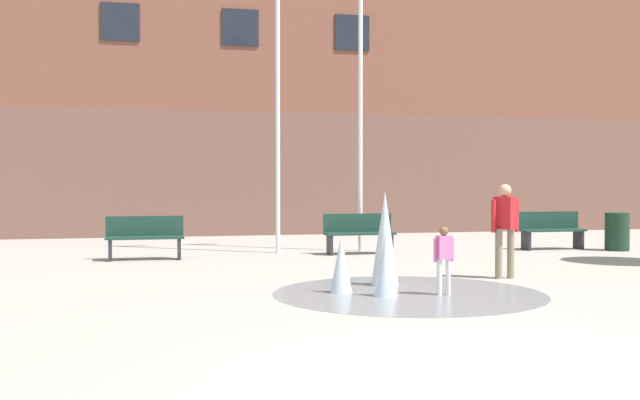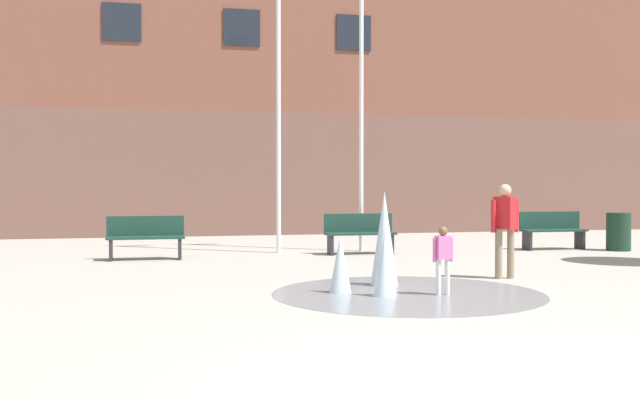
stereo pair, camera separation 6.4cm
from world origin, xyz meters
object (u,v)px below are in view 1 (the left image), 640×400
object	(u,v)px
adult_watching	(505,223)
trash_can	(617,232)
park_bench_under_left_flagpole	(145,237)
park_bench_near_trashcan	(551,230)
park_bench_center	(359,233)
flagpole_right	(362,73)
child_running	(444,255)
flagpole_left	(279,78)

from	to	relation	value
adult_watching	trash_can	size ratio (longest dim) A/B	1.77
adult_watching	trash_can	bearing A→B (deg)	-80.62
park_bench_under_left_flagpole	park_bench_near_trashcan	bearing A→B (deg)	1.66
park_bench_center	flagpole_right	size ratio (longest dim) A/B	0.20
park_bench_near_trashcan	trash_can	xyz separation A→B (m)	(1.36, -0.64, -0.03)
park_bench_under_left_flagpole	park_bench_center	distance (m)	4.72
child_running	park_bench_center	bearing A→B (deg)	-103.59
child_running	trash_can	xyz separation A→B (m)	(6.75, 5.67, -0.13)
park_bench_near_trashcan	flagpole_left	xyz separation A→B (m)	(-6.57, 0.60, 3.54)
park_bench_under_left_flagpole	flagpole_right	bearing A→B (deg)	10.01
child_running	flagpole_right	bearing A→B (deg)	-105.22
adult_watching	flagpole_left	distance (m)	6.86
park_bench_under_left_flagpole	park_bench_near_trashcan	size ratio (longest dim) A/B	1.00
child_running	flagpole_right	distance (m)	7.84
park_bench_under_left_flagpole	child_running	xyz separation A→B (m)	(4.18, -6.03, 0.10)
adult_watching	trash_can	world-z (taller)	adult_watching
park_bench_near_trashcan	adult_watching	xyz separation A→B (m)	(-3.66, -4.79, 0.45)
flagpole_right	park_bench_under_left_flagpole	bearing A→B (deg)	-169.99
park_bench_under_left_flagpole	adult_watching	size ratio (longest dim) A/B	1.01
child_running	adult_watching	bearing A→B (deg)	-147.37
flagpole_left	park_bench_under_left_flagpole	bearing A→B (deg)	-163.71
park_bench_near_trashcan	child_running	xyz separation A→B (m)	(-5.39, -6.31, 0.10)
park_bench_center	adult_watching	xyz separation A→B (m)	(1.19, -4.71, 0.45)
adult_watching	flagpole_right	distance (m)	6.37
park_bench_under_left_flagpole	adult_watching	bearing A→B (deg)	-37.38
park_bench_under_left_flagpole	flagpole_left	xyz separation A→B (m)	(3.01, 0.88, 3.54)
adult_watching	flagpole_left	bearing A→B (deg)	-1.88
flagpole_right	park_bench_near_trashcan	bearing A→B (deg)	-7.45
flagpole_left	trash_can	size ratio (longest dim) A/B	8.39
child_running	flagpole_left	world-z (taller)	flagpole_left
park_bench_center	trash_can	xyz separation A→B (m)	(6.22, -0.55, -0.03)
park_bench_near_trashcan	flagpole_right	size ratio (longest dim) A/B	0.20
flagpole_right	trash_can	distance (m)	7.15
flagpole_left	park_bench_near_trashcan	bearing A→B (deg)	-5.23
park_bench_near_trashcan	adult_watching	distance (m)	6.05
flagpole_left	flagpole_right	distance (m)	1.98
park_bench_near_trashcan	flagpole_left	world-z (taller)	flagpole_left
adult_watching	flagpole_right	world-z (taller)	flagpole_right
child_running	trash_can	bearing A→B (deg)	-148.68
park_bench_near_trashcan	flagpole_left	bearing A→B (deg)	174.77
park_bench_near_trashcan	trash_can	world-z (taller)	park_bench_near_trashcan
adult_watching	flagpole_right	bearing A→B (deg)	-20.34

